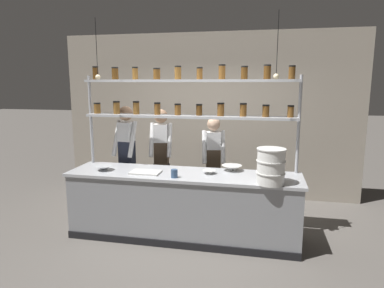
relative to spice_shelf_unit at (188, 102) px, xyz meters
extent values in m
plane|color=#5B5651|center=(0.00, -0.33, -1.87)|extent=(40.00, 40.00, 0.00)
cube|color=#9E9384|center=(0.00, 1.65, -0.35)|extent=(5.57, 0.12, 3.03)
cube|color=gray|center=(0.00, -0.33, -1.43)|extent=(3.11, 0.72, 0.88)
cube|color=#ADAFB5|center=(0.00, -0.33, -0.97)|extent=(3.17, 0.76, 0.04)
cube|color=black|center=(0.00, -0.70, -1.82)|extent=(3.11, 0.03, 0.10)
cylinder|color=#ADAFB5|center=(-1.50, 0.00, -0.75)|extent=(0.04, 0.04, 2.23)
cylinder|color=#ADAFB5|center=(1.51, 0.00, -0.75)|extent=(0.04, 0.04, 2.23)
cube|color=#ADAFB5|center=(0.00, 0.00, -0.21)|extent=(3.01, 0.28, 0.04)
cylinder|color=brown|center=(-1.39, 0.00, -0.12)|extent=(0.10, 0.10, 0.14)
cylinder|color=black|center=(-1.39, 0.00, -0.04)|extent=(0.10, 0.10, 0.02)
cylinder|color=brown|center=(-1.08, 0.00, -0.11)|extent=(0.10, 0.10, 0.17)
cylinder|color=black|center=(-1.08, 0.00, -0.02)|extent=(0.10, 0.10, 0.02)
cylinder|color=brown|center=(-0.77, 0.00, -0.11)|extent=(0.09, 0.09, 0.17)
cylinder|color=black|center=(-0.77, 0.00, -0.01)|extent=(0.09, 0.09, 0.02)
cylinder|color=brown|center=(-0.45, 0.00, -0.12)|extent=(0.09, 0.09, 0.16)
cylinder|color=black|center=(-0.45, 0.00, -0.03)|extent=(0.09, 0.09, 0.02)
cylinder|color=brown|center=(-0.15, 0.00, -0.12)|extent=(0.09, 0.09, 0.14)
cylinder|color=black|center=(-0.15, 0.00, -0.04)|extent=(0.09, 0.09, 0.02)
cylinder|color=#513314|center=(0.16, 0.00, -0.12)|extent=(0.09, 0.09, 0.14)
cylinder|color=black|center=(0.16, 0.00, -0.04)|extent=(0.09, 0.09, 0.02)
cylinder|color=brown|center=(0.46, 0.00, -0.11)|extent=(0.10, 0.10, 0.16)
cylinder|color=black|center=(0.46, 0.00, -0.02)|extent=(0.10, 0.10, 0.02)
cylinder|color=brown|center=(0.77, 0.00, -0.11)|extent=(0.09, 0.09, 0.16)
cylinder|color=black|center=(0.77, 0.00, -0.02)|extent=(0.10, 0.10, 0.02)
cylinder|color=brown|center=(1.07, 0.00, -0.12)|extent=(0.09, 0.09, 0.14)
cylinder|color=black|center=(1.07, 0.00, -0.04)|extent=(0.09, 0.09, 0.02)
cylinder|color=brown|center=(1.40, 0.00, -0.12)|extent=(0.08, 0.08, 0.14)
cylinder|color=black|center=(1.40, 0.00, -0.04)|extent=(0.09, 0.09, 0.02)
cube|color=#ADAFB5|center=(0.00, 0.00, 0.29)|extent=(3.01, 0.28, 0.04)
cylinder|color=#513314|center=(-1.39, 0.00, 0.39)|extent=(0.08, 0.08, 0.17)
cylinder|color=black|center=(-1.39, 0.00, 0.49)|extent=(0.08, 0.08, 0.02)
cylinder|color=#513314|center=(-1.08, 0.00, 0.38)|extent=(0.10, 0.10, 0.16)
cylinder|color=black|center=(-1.08, 0.00, 0.47)|extent=(0.10, 0.10, 0.02)
cylinder|color=brown|center=(-0.77, 0.00, 0.38)|extent=(0.08, 0.08, 0.16)
cylinder|color=black|center=(-0.77, 0.00, 0.47)|extent=(0.08, 0.08, 0.02)
cylinder|color=brown|center=(-0.45, 0.00, 0.37)|extent=(0.10, 0.10, 0.14)
cylinder|color=black|center=(-0.45, 0.00, 0.45)|extent=(0.10, 0.10, 0.02)
cylinder|color=brown|center=(-0.14, 0.00, 0.39)|extent=(0.09, 0.09, 0.17)
cylinder|color=black|center=(-0.14, 0.00, 0.48)|extent=(0.10, 0.10, 0.02)
cylinder|color=brown|center=(0.17, 0.00, 0.38)|extent=(0.08, 0.08, 0.15)
cylinder|color=black|center=(0.17, 0.00, 0.46)|extent=(0.08, 0.08, 0.02)
cylinder|color=brown|center=(0.47, 0.00, 0.39)|extent=(0.09, 0.09, 0.18)
cylinder|color=black|center=(0.47, 0.00, 0.49)|extent=(0.09, 0.09, 0.02)
cylinder|color=#513314|center=(0.77, 0.00, 0.38)|extent=(0.09, 0.09, 0.16)
cylinder|color=black|center=(0.77, 0.00, 0.47)|extent=(0.09, 0.09, 0.02)
cylinder|color=#513314|center=(1.07, 0.00, 0.39)|extent=(0.09, 0.09, 0.17)
cylinder|color=black|center=(1.07, 0.00, 0.49)|extent=(0.10, 0.10, 0.02)
cylinder|color=brown|center=(1.39, 0.00, 0.38)|extent=(0.09, 0.09, 0.16)
cylinder|color=black|center=(1.39, 0.00, 0.47)|extent=(0.09, 0.09, 0.02)
cylinder|color=black|center=(-1.13, 0.29, -1.44)|extent=(0.11, 0.11, 0.85)
cylinder|color=black|center=(-0.97, 0.26, -1.44)|extent=(0.11, 0.11, 0.85)
cube|color=#232838|center=(-1.05, 0.27, -0.83)|extent=(0.24, 0.20, 0.37)
cube|color=white|center=(-1.05, 0.27, -0.49)|extent=(0.25, 0.21, 0.30)
sphere|color=#A37A5B|center=(-1.05, 0.27, -0.21)|extent=(0.23, 0.23, 0.23)
cylinder|color=white|center=(-1.21, 0.24, -0.60)|extent=(0.11, 0.27, 0.56)
cylinder|color=white|center=(-0.92, 0.19, -0.60)|extent=(0.11, 0.27, 0.56)
cylinder|color=black|center=(-0.63, 0.50, -1.46)|extent=(0.11, 0.11, 0.83)
cylinder|color=black|center=(-0.48, 0.52, -1.46)|extent=(0.11, 0.11, 0.83)
cube|color=#473828|center=(-0.55, 0.51, -0.86)|extent=(0.24, 0.20, 0.36)
cube|color=white|center=(-0.55, 0.51, -0.54)|extent=(0.24, 0.21, 0.29)
sphere|color=#A37A5B|center=(-0.55, 0.51, -0.26)|extent=(0.22, 0.22, 0.22)
cylinder|color=white|center=(-0.69, 0.43, -0.64)|extent=(0.10, 0.26, 0.54)
cylinder|color=white|center=(-0.40, 0.46, -0.64)|extent=(0.10, 0.26, 0.54)
cylinder|color=black|center=(0.22, 0.48, -1.48)|extent=(0.11, 0.11, 0.77)
cylinder|color=black|center=(0.37, 0.52, -1.48)|extent=(0.11, 0.11, 0.77)
cube|color=#473828|center=(0.30, 0.50, -0.93)|extent=(0.25, 0.21, 0.33)
cube|color=white|center=(0.30, 0.50, -0.63)|extent=(0.25, 0.22, 0.27)
sphere|color=tan|center=(0.30, 0.50, -0.37)|extent=(0.20, 0.20, 0.20)
cylinder|color=white|center=(0.17, 0.41, -0.72)|extent=(0.12, 0.25, 0.51)
cylinder|color=white|center=(0.45, 0.47, -0.72)|extent=(0.12, 0.25, 0.51)
cylinder|color=white|center=(1.16, -0.60, -0.88)|extent=(0.33, 0.33, 0.13)
cylinder|color=silver|center=(1.16, -0.60, -0.81)|extent=(0.35, 0.35, 0.01)
cylinder|color=white|center=(1.16, -0.60, -0.74)|extent=(0.33, 0.33, 0.13)
cylinder|color=silver|center=(1.16, -0.60, -0.66)|extent=(0.35, 0.35, 0.01)
cylinder|color=white|center=(1.16, -0.60, -0.59)|extent=(0.33, 0.33, 0.13)
cylinder|color=silver|center=(1.16, -0.60, -0.52)|extent=(0.35, 0.35, 0.01)
cube|color=silver|center=(-0.49, -0.44, -0.94)|extent=(0.40, 0.26, 0.02)
cylinder|color=#B2B7BC|center=(-1.12, -0.42, -0.94)|extent=(0.11, 0.11, 0.01)
cone|color=#B2B7BC|center=(-1.12, -0.42, -0.92)|extent=(0.24, 0.24, 0.07)
cylinder|color=silver|center=(0.64, -0.06, -0.94)|extent=(0.13, 0.13, 0.01)
cone|color=silver|center=(0.64, -0.06, -0.91)|extent=(0.28, 0.28, 0.08)
cylinder|color=silver|center=(0.36, -0.29, -0.94)|extent=(0.08, 0.08, 0.01)
cone|color=silver|center=(0.36, -0.29, -0.92)|extent=(0.18, 0.18, 0.05)
cylinder|color=#334C70|center=(-0.05, -0.57, -0.90)|extent=(0.09, 0.09, 0.11)
cylinder|color=black|center=(-1.18, -0.33, 0.72)|extent=(0.01, 0.01, 0.78)
sphere|color=#F9E5B2|center=(-1.18, -0.33, 0.34)|extent=(0.07, 0.07, 0.07)
cylinder|color=black|center=(1.18, -0.33, 0.72)|extent=(0.01, 0.01, 0.78)
sphere|color=#F9E5B2|center=(1.18, -0.33, 0.34)|extent=(0.07, 0.07, 0.07)
camera|label=1|loc=(1.05, -4.71, 0.26)|focal=32.00mm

